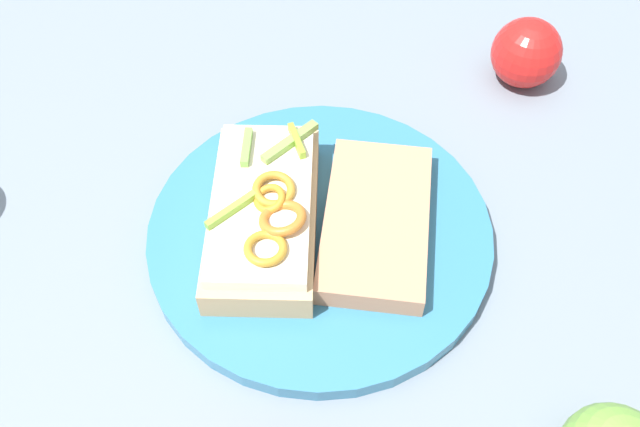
# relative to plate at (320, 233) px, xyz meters

# --- Properties ---
(ground_plane) EXTENTS (2.00, 2.00, 0.00)m
(ground_plane) POSITION_rel_plate_xyz_m (0.00, 0.00, -0.01)
(ground_plane) COLOR slate
(ground_plane) RESTS_ON ground
(plate) EXTENTS (0.29, 0.29, 0.02)m
(plate) POSITION_rel_plate_xyz_m (0.00, 0.00, 0.00)
(plate) COLOR teal
(plate) RESTS_ON ground_plane
(sandwich) EXTENTS (0.19, 0.15, 0.05)m
(sandwich) POSITION_rel_plate_xyz_m (0.02, -0.04, 0.03)
(sandwich) COLOR tan
(sandwich) RESTS_ON plate
(bread_slice_side) EXTENTS (0.18, 0.13, 0.02)m
(bread_slice_side) POSITION_rel_plate_xyz_m (-0.02, 0.04, 0.02)
(bread_slice_side) COLOR tan
(bread_slice_side) RESTS_ON plate
(apple_0) EXTENTS (0.07, 0.07, 0.07)m
(apple_0) POSITION_rel_plate_xyz_m (-0.27, 0.11, 0.03)
(apple_0) COLOR red
(apple_0) RESTS_ON ground_plane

